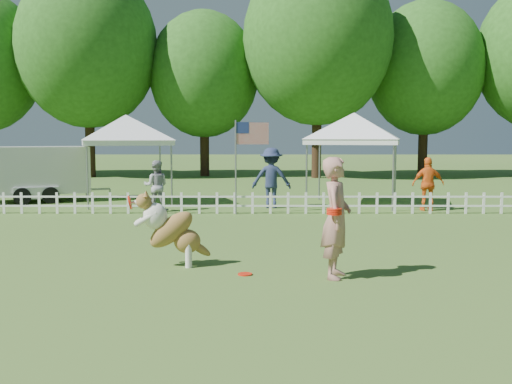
# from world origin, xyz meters

# --- Properties ---
(ground) EXTENTS (120.00, 120.00, 0.00)m
(ground) POSITION_xyz_m (0.00, 0.00, 0.00)
(ground) COLOR #305C1D
(ground) RESTS_ON ground
(picket_fence) EXTENTS (22.00, 0.08, 0.60)m
(picket_fence) POSITION_xyz_m (0.00, 7.00, 0.30)
(picket_fence) COLOR white
(picket_fence) RESTS_ON ground
(handler) EXTENTS (0.60, 0.77, 1.86)m
(handler) POSITION_xyz_m (1.08, -0.29, 0.93)
(handler) COLOR #AF7769
(handler) RESTS_ON ground
(dog) EXTENTS (1.24, 0.54, 1.25)m
(dog) POSITION_xyz_m (-1.53, 0.45, 0.62)
(dog) COLOR brown
(dog) RESTS_ON ground
(frisbee_on_turf) EXTENTS (0.27, 0.27, 0.02)m
(frisbee_on_turf) POSITION_xyz_m (-0.32, -0.12, 0.01)
(frisbee_on_turf) COLOR red
(frisbee_on_turf) RESTS_ON ground
(canopy_tent_left) EXTENTS (3.40, 3.40, 2.80)m
(canopy_tent_left) POSITION_xyz_m (-4.32, 9.44, 1.40)
(canopy_tent_left) COLOR white
(canopy_tent_left) RESTS_ON ground
(canopy_tent_right) EXTENTS (3.37, 3.37, 2.84)m
(canopy_tent_right) POSITION_xyz_m (2.92, 9.07, 1.42)
(canopy_tent_right) COLOR white
(canopy_tent_right) RESTS_ON ground
(cargo_trailer) EXTENTS (4.64, 3.34, 1.87)m
(cargo_trailer) POSITION_xyz_m (-7.52, 10.03, 0.94)
(cargo_trailer) COLOR silver
(cargo_trailer) RESTS_ON ground
(flag_pole) EXTENTS (1.00, 0.33, 2.61)m
(flag_pole) POSITION_xyz_m (-0.71, 6.89, 1.31)
(flag_pole) COLOR gray
(flag_pole) RESTS_ON ground
(spectator_a) EXTENTS (0.76, 0.61, 1.48)m
(spectator_a) POSITION_xyz_m (-3.05, 7.53, 0.74)
(spectator_a) COLOR #98989D
(spectator_a) RESTS_ON ground
(spectator_b) EXTENTS (1.23, 0.77, 1.82)m
(spectator_b) POSITION_xyz_m (0.31, 8.33, 0.91)
(spectator_b) COLOR #232D4B
(spectator_b) RESTS_ON ground
(spectator_c) EXTENTS (0.93, 0.41, 1.56)m
(spectator_c) POSITION_xyz_m (4.87, 7.66, 0.78)
(spectator_c) COLOR orange
(spectator_c) RESTS_ON ground
(tree_left) EXTENTS (7.40, 7.40, 12.00)m
(tree_left) POSITION_xyz_m (-9.00, 21.50, 6.00)
(tree_left) COLOR #245217
(tree_left) RESTS_ON ground
(tree_center_left) EXTENTS (6.00, 6.00, 9.80)m
(tree_center_left) POSITION_xyz_m (-3.00, 22.50, 4.90)
(tree_center_left) COLOR #245217
(tree_center_left) RESTS_ON ground
(tree_center_right) EXTENTS (7.60, 7.60, 12.60)m
(tree_center_right) POSITION_xyz_m (3.00, 21.00, 6.30)
(tree_center_right) COLOR #245217
(tree_center_right) RESTS_ON ground
(tree_right) EXTENTS (6.20, 6.20, 10.40)m
(tree_right) POSITION_xyz_m (9.00, 22.50, 5.20)
(tree_right) COLOR #245217
(tree_right) RESTS_ON ground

